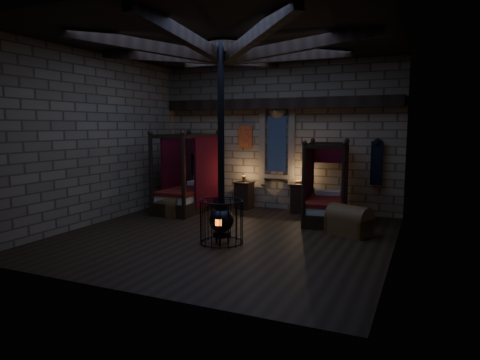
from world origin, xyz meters
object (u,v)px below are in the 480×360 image
at_px(bed_left, 188,192).
at_px(trunk_left, 170,207).
at_px(bed_right, 326,202).
at_px(trunk_right, 349,221).
at_px(stove, 221,216).

xyz_separation_m(bed_left, trunk_left, (-0.08, -0.88, -0.29)).
xyz_separation_m(bed_right, trunk_right, (0.77, -1.14, -0.19)).
height_order(bed_right, trunk_right, bed_right).
relative_size(bed_left, trunk_right, 2.02).
distance_m(bed_left, trunk_right, 4.80).
bearing_deg(trunk_right, stove, -117.71).
bearing_deg(trunk_left, trunk_right, 10.05).
distance_m(bed_left, stove, 3.68).
relative_size(trunk_left, trunk_right, 0.78).
bearing_deg(stove, bed_right, 51.06).
xyz_separation_m(bed_right, trunk_left, (-4.00, -1.08, -0.24)).
distance_m(trunk_left, stove, 3.15).
distance_m(trunk_right, stove, 2.93).
bearing_deg(trunk_left, bed_left, 95.80).
bearing_deg(trunk_left, stove, -26.26).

